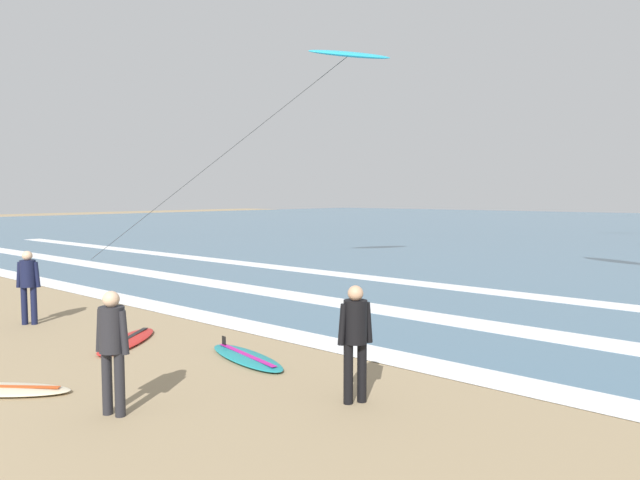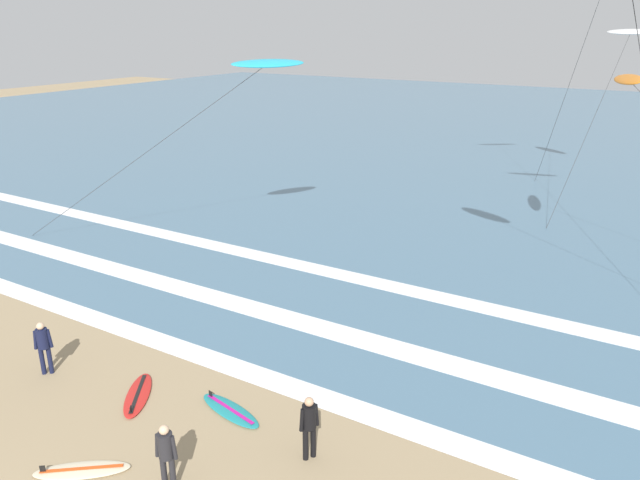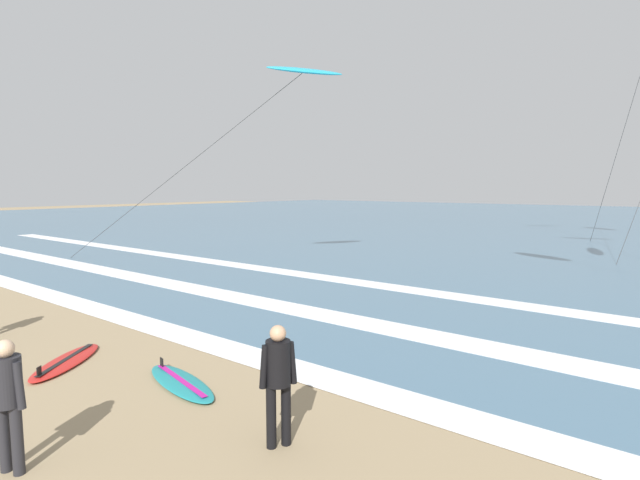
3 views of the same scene
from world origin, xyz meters
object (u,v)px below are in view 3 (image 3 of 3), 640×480
(surfboard_foreground_flat, at_px, (181,382))
(kite_cyan_high_left, at_px, (303,72))
(surfer_background_far, at_px, (278,374))
(surfer_left_far, at_px, (8,394))
(surfboard_near_water, at_px, (66,362))

(surfboard_foreground_flat, bearing_deg, kite_cyan_high_left, 120.33)
(surfer_background_far, xyz_separation_m, kite_cyan_high_left, (-8.82, 10.96, 6.85))
(surfer_left_far, distance_m, surfboard_foreground_flat, 3.01)
(surfer_background_far, height_order, surfboard_near_water, surfer_background_far)
(surfer_background_far, bearing_deg, kite_cyan_high_left, 128.82)
(surfer_background_far, relative_size, surfboard_foreground_flat, 0.73)
(surfer_background_far, xyz_separation_m, surfboard_foreground_flat, (-2.65, 0.42, -0.91))
(surfer_background_far, relative_size, surfer_left_far, 1.00)
(kite_cyan_high_left, bearing_deg, surfer_left_far, -63.05)
(surfer_left_far, relative_size, surfboard_foreground_flat, 0.73)
(surfer_left_far, distance_m, surfboard_near_water, 3.89)
(surfer_left_far, xyz_separation_m, surfboard_foreground_flat, (-0.62, 2.80, -0.91))
(surfboard_near_water, distance_m, surfboard_foreground_flat, 2.65)
(surfboard_near_water, bearing_deg, surfboard_foreground_flat, 15.97)
(surfboard_foreground_flat, xyz_separation_m, kite_cyan_high_left, (-6.17, 10.54, 7.77))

